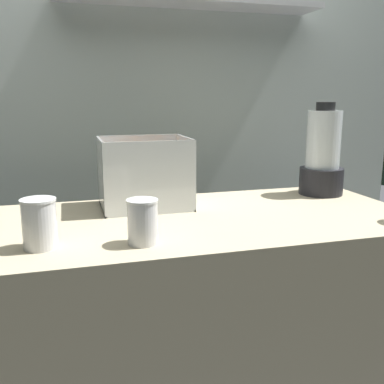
# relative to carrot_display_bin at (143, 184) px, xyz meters

# --- Properties ---
(counter) EXTENTS (1.40, 0.64, 0.90)m
(counter) POSITION_rel_carrot_display_bin_xyz_m (0.12, -0.17, -0.53)
(counter) COLOR tan
(counter) RESTS_ON ground_plane
(back_wall_unit) EXTENTS (2.60, 0.24, 2.50)m
(back_wall_unit) POSITION_rel_carrot_display_bin_xyz_m (0.12, 0.59, 0.29)
(back_wall_unit) COLOR silver
(back_wall_unit) RESTS_ON ground_plane
(carrot_display_bin) EXTENTS (0.29, 0.23, 0.23)m
(carrot_display_bin) POSITION_rel_carrot_display_bin_xyz_m (0.00, 0.00, 0.00)
(carrot_display_bin) COLOR white
(carrot_display_bin) RESTS_ON counter
(blender_pitcher) EXTENTS (0.16, 0.16, 0.34)m
(blender_pitcher) POSITION_rel_carrot_display_bin_xyz_m (0.68, 0.01, 0.06)
(blender_pitcher) COLOR black
(blender_pitcher) RESTS_ON counter
(juice_cup_orange_far_left) EXTENTS (0.09, 0.09, 0.12)m
(juice_cup_orange_far_left) POSITION_rel_carrot_display_bin_xyz_m (-0.31, -0.34, -0.02)
(juice_cup_orange_far_left) COLOR white
(juice_cup_orange_far_left) RESTS_ON counter
(juice_cup_beet_left) EXTENTS (0.08, 0.08, 0.11)m
(juice_cup_beet_left) POSITION_rel_carrot_display_bin_xyz_m (-0.07, -0.38, -0.03)
(juice_cup_beet_left) COLOR white
(juice_cup_beet_left) RESTS_ON counter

